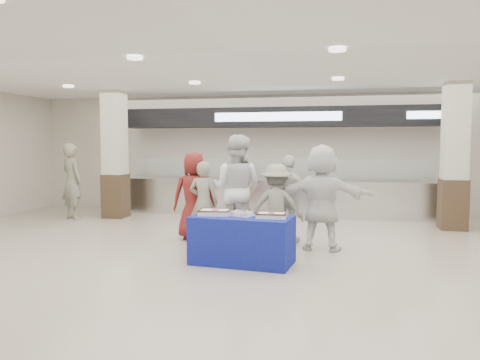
% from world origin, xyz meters
% --- Properties ---
extents(ground, '(14.00, 14.00, 0.00)m').
position_xyz_m(ground, '(0.00, 0.00, 0.00)').
color(ground, '#BCB3A1').
rests_on(ground, ground).
extents(serving_line, '(8.70, 0.85, 2.80)m').
position_xyz_m(serving_line, '(0.00, 5.40, 1.16)').
color(serving_line, silver).
rests_on(serving_line, ground).
extents(column_left, '(0.55, 0.55, 3.20)m').
position_xyz_m(column_left, '(-4.00, 4.20, 1.53)').
color(column_left, '#382819').
rests_on(column_left, ground).
extents(column_right, '(0.55, 0.55, 3.20)m').
position_xyz_m(column_right, '(4.00, 4.20, 1.53)').
color(column_right, '#382819').
rests_on(column_right, ground).
extents(display_table, '(1.63, 0.95, 0.75)m').
position_xyz_m(display_table, '(0.08, 0.37, 0.38)').
color(display_table, navy).
rests_on(display_table, ground).
extents(sheet_cake_left, '(0.52, 0.42, 0.10)m').
position_xyz_m(sheet_cake_left, '(-0.37, 0.40, 0.80)').
color(sheet_cake_left, white).
rests_on(sheet_cake_left, display_table).
extents(sheet_cake_right, '(0.46, 0.37, 0.09)m').
position_xyz_m(sheet_cake_right, '(0.55, 0.30, 0.80)').
color(sheet_cake_right, white).
rests_on(sheet_cake_right, display_table).
extents(cupcake_tray, '(0.53, 0.46, 0.07)m').
position_xyz_m(cupcake_tray, '(0.05, 0.36, 0.79)').
color(cupcake_tray, '#B4B4B9').
rests_on(cupcake_tray, display_table).
extents(civilian_maroon, '(0.96, 0.77, 1.72)m').
position_xyz_m(civilian_maroon, '(-1.21, 2.01, 0.86)').
color(civilian_maroon, maroon).
rests_on(civilian_maroon, ground).
extents(soldier_a, '(0.59, 0.41, 1.55)m').
position_xyz_m(soldier_a, '(-0.94, 1.72, 0.77)').
color(soldier_a, gray).
rests_on(soldier_a, ground).
extents(chef_tall, '(1.09, 0.91, 2.04)m').
position_xyz_m(chef_tall, '(-0.32, 1.80, 1.02)').
color(chef_tall, silver).
rests_on(chef_tall, ground).
extents(chef_short, '(1.06, 0.74, 1.67)m').
position_xyz_m(chef_short, '(0.63, 2.06, 0.83)').
color(chef_short, silver).
rests_on(chef_short, ground).
extents(soldier_b, '(1.01, 0.62, 1.51)m').
position_xyz_m(soldier_b, '(0.46, 1.62, 0.76)').
color(soldier_b, gray).
rests_on(soldier_b, ground).
extents(civilian_white, '(1.76, 0.66, 1.87)m').
position_xyz_m(civilian_white, '(1.26, 1.56, 0.93)').
color(civilian_white, white).
rests_on(civilian_white, ground).
extents(soldier_bg, '(0.82, 0.73, 1.88)m').
position_xyz_m(soldier_bg, '(-4.95, 3.77, 0.94)').
color(soldier_bg, gray).
rests_on(soldier_bg, ground).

